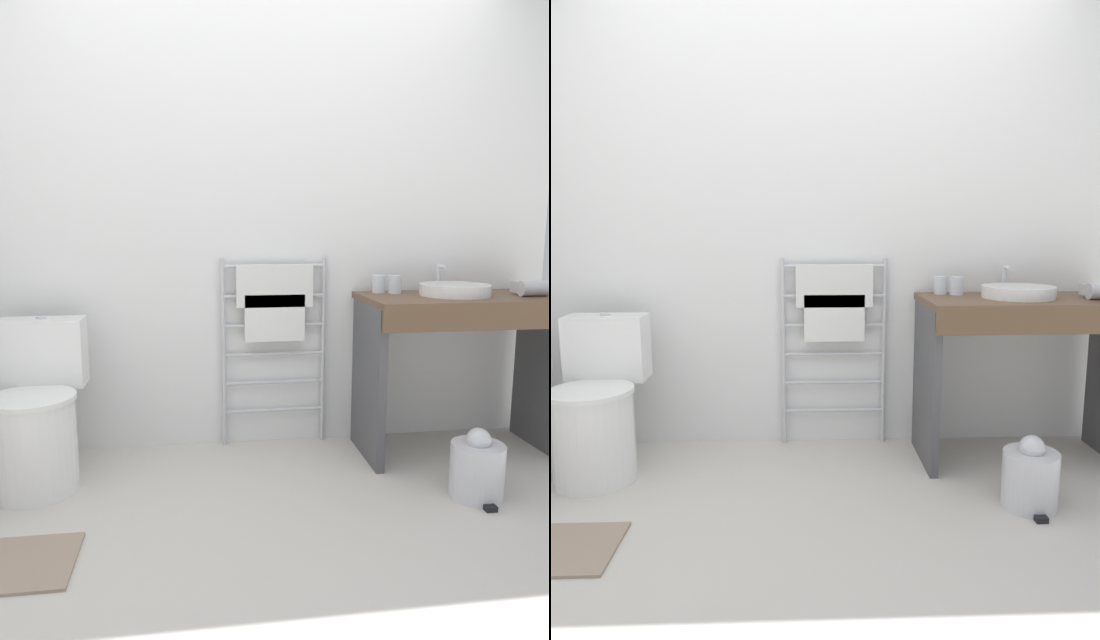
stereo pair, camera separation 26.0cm
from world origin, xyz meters
TOP-DOWN VIEW (x-y plane):
  - ground_plane at (0.00, 0.00)m, footprint 12.00×12.00m
  - wall_back at (0.00, 1.33)m, footprint 3.24×0.12m
  - toilet at (-1.13, 0.87)m, footprint 0.39×0.55m
  - towel_radiator at (0.04, 1.22)m, footprint 0.57×0.06m
  - vanity_counter at (0.98, 0.97)m, footprint 1.01×0.55m
  - sink_basin at (0.95, 0.99)m, footprint 0.36×0.36m
  - faucet at (0.95, 1.18)m, footprint 0.02×0.10m
  - cup_near_wall at (0.60, 1.16)m, footprint 0.07×0.07m
  - cup_near_edge at (0.67, 1.12)m, footprint 0.07×0.07m
  - hair_dryer at (1.34, 0.91)m, footprint 0.19×0.17m
  - trash_bin at (0.84, 0.46)m, footprint 0.24×0.27m

SIDE VIEW (x-z plane):
  - ground_plane at x=0.00m, z-range 0.00..0.00m
  - trash_bin at x=0.84m, z-range -0.03..0.30m
  - toilet at x=-1.13m, z-range -0.06..0.71m
  - vanity_counter at x=0.98m, z-range 0.16..1.00m
  - towel_radiator at x=0.04m, z-range 0.22..1.25m
  - sink_basin at x=0.95m, z-range 0.85..0.91m
  - hair_dryer at x=1.34m, z-range 0.84..0.93m
  - cup_near_wall at x=0.60m, z-range 0.84..0.94m
  - cup_near_edge at x=0.67m, z-range 0.84..0.94m
  - faucet at x=0.95m, z-range 0.87..1.02m
  - wall_back at x=0.00m, z-range 0.00..2.40m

